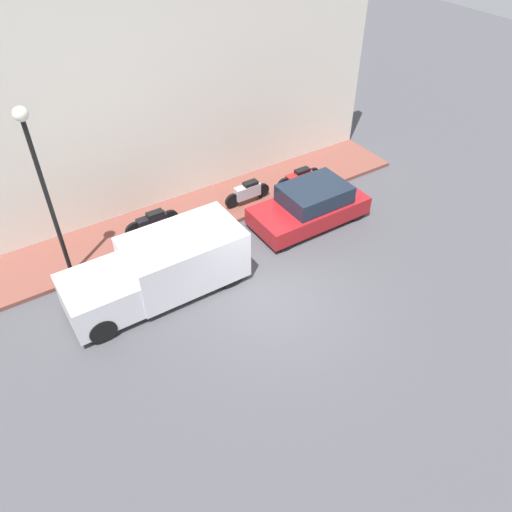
{
  "coord_description": "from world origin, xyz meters",
  "views": [
    {
      "loc": [
        -8.1,
        5.9,
        10.07
      ],
      "look_at": [
        1.29,
        -0.16,
        0.6
      ],
      "focal_mm": 35.0,
      "sensor_mm": 36.0,
      "label": 1
    }
  ],
  "objects_px": {
    "motorcycle_black": "(152,222)",
    "streetlamp": "(39,170)",
    "parked_car": "(310,206)",
    "scooter_silver": "(248,192)",
    "delivery_van": "(159,269)",
    "motorcycle_red": "(299,178)"
  },
  "relations": [
    {
      "from": "parked_car",
      "to": "scooter_silver",
      "type": "distance_m",
      "value": 2.31
    },
    {
      "from": "streetlamp",
      "to": "motorcycle_black",
      "type": "bearing_deg",
      "value": -79.45
    },
    {
      "from": "delivery_van",
      "to": "motorcycle_red",
      "type": "bearing_deg",
      "value": -71.57
    },
    {
      "from": "parked_car",
      "to": "streetlamp",
      "type": "distance_m",
      "value": 8.35
    },
    {
      "from": "parked_car",
      "to": "scooter_silver",
      "type": "height_order",
      "value": "parked_car"
    },
    {
      "from": "scooter_silver",
      "to": "delivery_van",
      "type": "bearing_deg",
      "value": 118.53
    },
    {
      "from": "motorcycle_red",
      "to": "streetlamp",
      "type": "relative_size",
      "value": 0.37
    },
    {
      "from": "parked_car",
      "to": "streetlamp",
      "type": "height_order",
      "value": "streetlamp"
    },
    {
      "from": "parked_car",
      "to": "streetlamp",
      "type": "relative_size",
      "value": 0.75
    },
    {
      "from": "motorcycle_black",
      "to": "streetlamp",
      "type": "bearing_deg",
      "value": 100.55
    },
    {
      "from": "motorcycle_black",
      "to": "motorcycle_red",
      "type": "bearing_deg",
      "value": -94.08
    },
    {
      "from": "motorcycle_black",
      "to": "streetlamp",
      "type": "height_order",
      "value": "streetlamp"
    },
    {
      "from": "motorcycle_black",
      "to": "streetlamp",
      "type": "distance_m",
      "value": 4.25
    },
    {
      "from": "scooter_silver",
      "to": "motorcycle_black",
      "type": "distance_m",
      "value": 3.52
    },
    {
      "from": "delivery_van",
      "to": "motorcycle_black",
      "type": "distance_m",
      "value": 2.71
    },
    {
      "from": "delivery_van",
      "to": "streetlamp",
      "type": "relative_size",
      "value": 0.97
    },
    {
      "from": "scooter_silver",
      "to": "motorcycle_black",
      "type": "bearing_deg",
      "value": 87.5
    },
    {
      "from": "delivery_van",
      "to": "scooter_silver",
      "type": "xyz_separation_m",
      "value": [
        2.39,
        -4.39,
        -0.33
      ]
    },
    {
      "from": "streetlamp",
      "to": "parked_car",
      "type": "bearing_deg",
      "value": -101.61
    },
    {
      "from": "parked_car",
      "to": "delivery_van",
      "type": "relative_size",
      "value": 0.77
    },
    {
      "from": "delivery_van",
      "to": "scooter_silver",
      "type": "bearing_deg",
      "value": -61.47
    },
    {
      "from": "motorcycle_red",
      "to": "streetlamp",
      "type": "distance_m",
      "value": 8.98
    }
  ]
}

